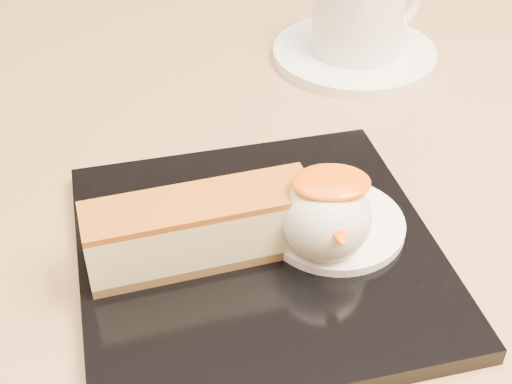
{
  "coord_description": "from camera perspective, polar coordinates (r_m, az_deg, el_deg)",
  "views": [
    {
      "loc": [
        -0.03,
        -0.4,
        1.04
      ],
      "look_at": [
        -0.01,
        -0.05,
        0.76
      ],
      "focal_mm": 50.0,
      "sensor_mm": 36.0,
      "label": 1
    }
  ],
  "objects": [
    {
      "name": "table",
      "position": [
        0.62,
        0.14,
        -11.16
      ],
      "size": [
        0.8,
        0.8,
        0.72
      ],
      "color": "black",
      "rests_on": "ground"
    },
    {
      "name": "dessert_plate",
      "position": [
        0.45,
        0.18,
        -4.99
      ],
      "size": [
        0.25,
        0.25,
        0.01
      ],
      "primitive_type": "cube",
      "rotation": [
        0.0,
        0.0,
        0.17
      ],
      "color": "black",
      "rests_on": "table"
    },
    {
      "name": "cheesecake",
      "position": [
        0.43,
        -4.48,
        -2.93
      ],
      "size": [
        0.14,
        0.07,
        0.04
      ],
      "rotation": [
        0.0,
        0.0,
        0.22
      ],
      "color": "brown",
      "rests_on": "dessert_plate"
    },
    {
      "name": "cream_smear",
      "position": [
        0.46,
        6.29,
        -2.56
      ],
      "size": [
        0.09,
        0.09,
        0.01
      ],
      "primitive_type": "cylinder",
      "color": "white",
      "rests_on": "dessert_plate"
    },
    {
      "name": "ice_cream_scoop",
      "position": [
        0.43,
        5.6,
        -1.95
      ],
      "size": [
        0.06,
        0.06,
        0.06
      ],
      "primitive_type": "sphere",
      "color": "white",
      "rests_on": "cream_smear"
    },
    {
      "name": "mango_sauce",
      "position": [
        0.41,
        6.04,
        0.75
      ],
      "size": [
        0.05,
        0.04,
        0.01
      ],
      "primitive_type": "ellipsoid",
      "color": "#FF5D08",
      "rests_on": "ice_cream_scoop"
    },
    {
      "name": "mint_sprig",
      "position": [
        0.47,
        2.34,
        -0.38
      ],
      "size": [
        0.03,
        0.02,
        0.0
      ],
      "color": "green",
      "rests_on": "cream_smear"
    },
    {
      "name": "saucer",
      "position": [
        0.68,
        7.85,
        10.9
      ],
      "size": [
        0.15,
        0.15,
        0.01
      ],
      "primitive_type": "cylinder",
      "color": "white",
      "rests_on": "table"
    },
    {
      "name": "coffee_cup",
      "position": [
        0.66,
        8.31,
        13.95
      ],
      "size": [
        0.1,
        0.08,
        0.07
      ],
      "rotation": [
        0.0,
        0.0,
        0.41
      ],
      "color": "white",
      "rests_on": "saucer"
    }
  ]
}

